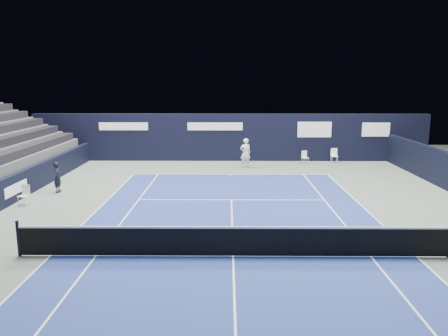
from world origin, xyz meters
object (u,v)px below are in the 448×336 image
at_px(folding_chair_back_a, 305,156).
at_px(tennis_player, 245,153).
at_px(tennis_net, 233,240).
at_px(line_judge_chair, 25,193).
at_px(folding_chair_back_b, 334,154).

relative_size(folding_chair_back_a, tennis_player, 0.46).
height_order(folding_chair_back_a, tennis_net, tennis_net).
relative_size(folding_chair_back_a, tennis_net, 0.06).
bearing_deg(line_judge_chair, folding_chair_back_a, 48.65).
height_order(line_judge_chair, tennis_player, tennis_player).
bearing_deg(line_judge_chair, folding_chair_back_b, 46.10).
distance_m(folding_chair_back_b, line_judge_chair, 18.53).
height_order(folding_chair_back_b, tennis_net, tennis_net).
height_order(folding_chair_back_a, folding_chair_back_b, folding_chair_back_b).
bearing_deg(folding_chair_back_a, folding_chair_back_b, -6.11).
relative_size(line_judge_chair, tennis_player, 0.48).
bearing_deg(tennis_player, tennis_net, -93.73).
bearing_deg(tennis_player, folding_chair_back_a, 19.35).
relative_size(folding_chair_back_b, tennis_player, 0.52).
bearing_deg(tennis_net, line_judge_chair, 147.57).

